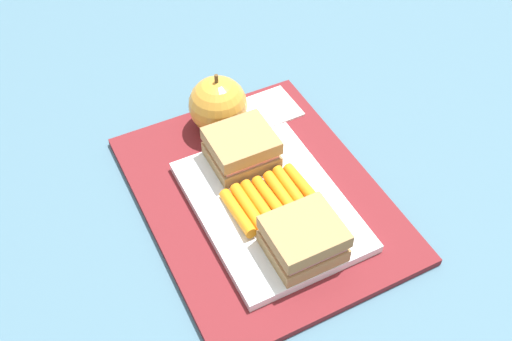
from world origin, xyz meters
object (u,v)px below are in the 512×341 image
Objects in this scene: paper_napkin at (271,108)px; carrot_sticks_bundle at (270,199)px; food_tray at (270,205)px; sandwich_half_left at (304,239)px; apple at (218,105)px; sandwich_half_right at (241,148)px.

carrot_sticks_bundle is at bearing 151.69° from paper_napkin.
food_tray is 2.23× the size of carrot_sticks_bundle.
sandwich_half_left reaches higher than paper_napkin.
carrot_sticks_bundle is at bearing 178.21° from apple.
sandwich_half_right is at bearing 0.06° from carrot_sticks_bundle.
sandwich_half_left is at bearing 180.00° from sandwich_half_right.
paper_napkin is at bearing -46.56° from sandwich_half_right.
sandwich_half_left is 0.08m from carrot_sticks_bundle.
sandwich_half_left is 0.77× the size of carrot_sticks_bundle.
paper_napkin is (0.24, -0.09, -0.03)m from sandwich_half_left.
apple reaches higher than food_tray.
food_tray is at bearing 178.17° from apple.
food_tray is 0.01m from carrot_sticks_bundle.
carrot_sticks_bundle is (-0.00, -0.00, 0.01)m from food_tray.
sandwich_half_left is 1.00× the size of sandwich_half_right.
food_tray is 0.08m from sandwich_half_right.
food_tray is 2.55× the size of apple.
apple is at bearing -3.57° from sandwich_half_right.
sandwich_half_left is 0.26m from paper_napkin.
sandwich_half_right is (0.08, 0.00, 0.03)m from food_tray.
apple reaches higher than sandwich_half_right.
apple reaches higher than paper_napkin.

